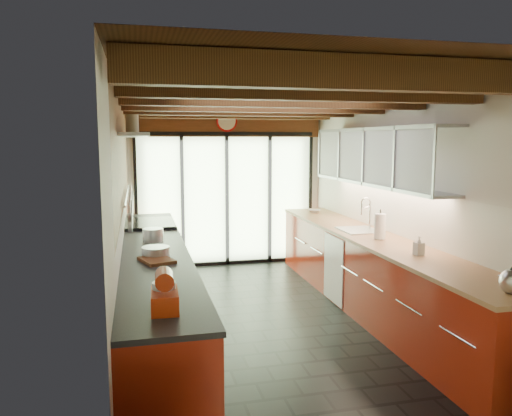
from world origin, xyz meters
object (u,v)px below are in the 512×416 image
object	(u,v)px
stand_mixer	(164,294)
bowl	(314,211)
soap_bottle	(419,246)
paper_towel	(380,227)

from	to	relation	value
stand_mixer	bowl	xyz separation A→B (m)	(2.54, 4.04, -0.09)
soap_bottle	stand_mixer	bearing A→B (deg)	-157.60
stand_mixer	soap_bottle	bearing A→B (deg)	22.40
paper_towel	soap_bottle	xyz separation A→B (m)	(0.00, -0.82, -0.05)
stand_mixer	soap_bottle	world-z (taller)	stand_mixer
stand_mixer	paper_towel	xyz separation A→B (m)	(2.54, 1.87, 0.03)
soap_bottle	paper_towel	bearing A→B (deg)	90.00
paper_towel	stand_mixer	bearing A→B (deg)	-143.70
stand_mixer	paper_towel	bearing A→B (deg)	36.30
stand_mixer	bowl	size ratio (longest dim) A/B	1.64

